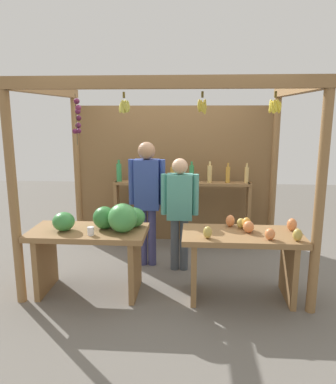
# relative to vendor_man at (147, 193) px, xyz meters

# --- Properties ---
(ground_plane) EXTENTS (12.00, 12.00, 0.00)m
(ground_plane) POSITION_rel_vendor_man_xyz_m (0.29, -0.03, -1.00)
(ground_plane) COLOR slate
(ground_plane) RESTS_ON ground
(market_stall) EXTENTS (3.21, 2.24, 2.36)m
(market_stall) POSITION_rel_vendor_man_xyz_m (0.29, 0.46, 0.39)
(market_stall) COLOR olive
(market_stall) RESTS_ON ground
(fruit_counter_left) EXTENTS (1.31, 0.64, 1.06)m
(fruit_counter_left) POSITION_rel_vendor_man_xyz_m (-0.44, -0.83, -0.31)
(fruit_counter_left) COLOR olive
(fruit_counter_left) RESTS_ON ground
(fruit_counter_right) EXTENTS (1.30, 0.64, 0.89)m
(fruit_counter_right) POSITION_rel_vendor_man_xyz_m (1.15, -0.83, -0.44)
(fruit_counter_right) COLOR olive
(fruit_counter_right) RESTS_ON ground
(bottle_shelf_unit) EXTENTS (2.06, 0.22, 1.33)m
(bottle_shelf_unit) POSITION_rel_vendor_man_xyz_m (0.41, 0.77, -0.19)
(bottle_shelf_unit) COLOR olive
(bottle_shelf_unit) RESTS_ON ground
(vendor_man) EXTENTS (0.48, 0.22, 1.66)m
(vendor_man) POSITION_rel_vendor_man_xyz_m (0.00, 0.00, 0.00)
(vendor_man) COLOR #3A3B6C
(vendor_man) RESTS_ON ground
(vendor_woman) EXTENTS (0.48, 0.20, 1.47)m
(vendor_woman) POSITION_rel_vendor_man_xyz_m (0.43, -0.13, -0.13)
(vendor_woman) COLOR #48515B
(vendor_woman) RESTS_ON ground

